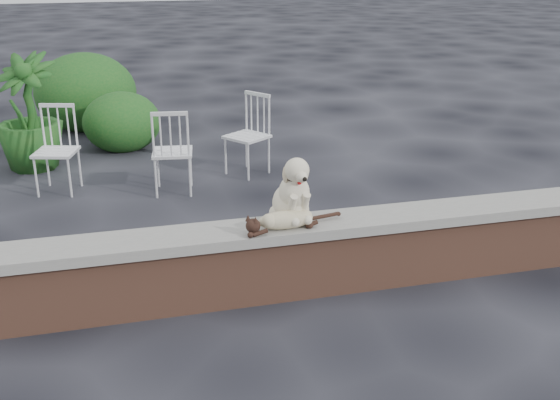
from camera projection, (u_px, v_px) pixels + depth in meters
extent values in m
plane|color=black|center=(283.00, 293.00, 5.22)|extent=(60.00, 60.00, 0.00)
cube|color=brown|center=(283.00, 264.00, 5.13)|extent=(6.00, 0.30, 0.50)
cube|color=slate|center=(283.00, 229.00, 5.03)|extent=(6.20, 0.40, 0.08)
imported|color=#154B19|center=(28.00, 112.00, 7.91)|extent=(1.06, 1.06, 1.38)
ellipsoid|color=#154B19|center=(86.00, 93.00, 9.79)|extent=(1.46, 1.34, 1.16)
ellipsoid|color=#154B19|center=(122.00, 122.00, 8.80)|extent=(1.01, 0.93, 0.80)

